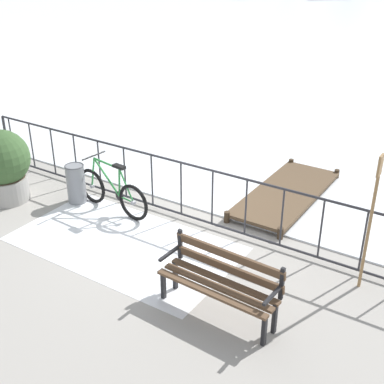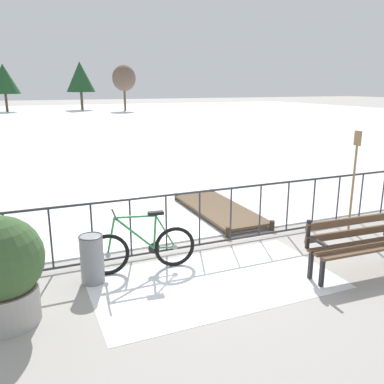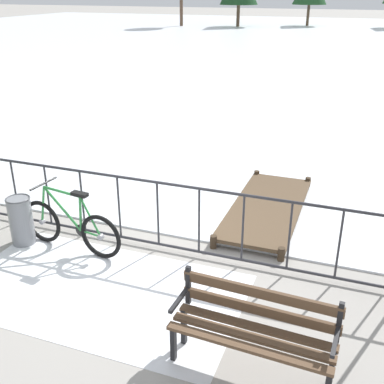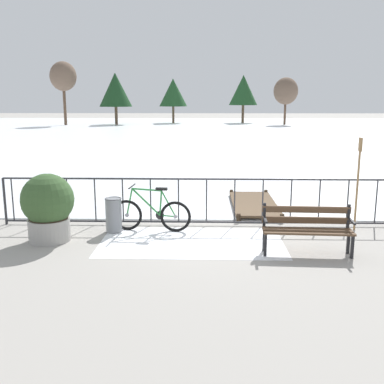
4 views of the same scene
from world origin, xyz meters
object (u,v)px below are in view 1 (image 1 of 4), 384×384
trash_bin (76,183)px  oar_upright (371,215)px  planter_with_shrub (2,165)px  bicycle_near_railing (112,192)px  park_bench (221,278)px

trash_bin → oar_upright: oar_upright is taller
trash_bin → planter_with_shrub: bearing=-150.9°
bicycle_near_railing → park_bench: bearing=-24.0°
bicycle_near_railing → planter_with_shrub: (-1.94, -0.73, 0.34)m
planter_with_shrub → oar_upright: size_ratio=0.68×
park_bench → oar_upright: 2.13m
planter_with_shrub → bicycle_near_railing: bearing=20.7°
oar_upright → planter_with_shrub: bearing=-171.8°
bicycle_near_railing → planter_with_shrub: planter_with_shrub is taller
park_bench → oar_upright: size_ratio=0.82×
bicycle_near_railing → planter_with_shrub: size_ratio=1.27×
planter_with_shrub → trash_bin: bearing=29.1°
bicycle_near_railing → trash_bin: size_ratio=2.33×
park_bench → planter_with_shrub: size_ratio=1.20×
trash_bin → oar_upright: bearing=3.0°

